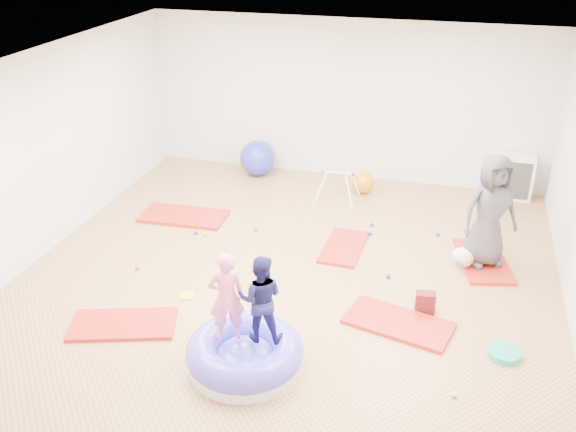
# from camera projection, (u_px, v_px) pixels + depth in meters

# --- Properties ---
(room) EXTENTS (7.01, 8.01, 2.81)m
(room) POSITION_uv_depth(u_px,v_px,m) (281.00, 189.00, 7.70)
(room) COLOR tan
(room) RESTS_ON ground
(gym_mat_front_left) EXTENTS (1.35, 0.96, 0.05)m
(gym_mat_front_left) POSITION_uv_depth(u_px,v_px,m) (123.00, 324.00, 7.56)
(gym_mat_front_left) COLOR red
(gym_mat_front_left) RESTS_ON ground
(gym_mat_mid_left) EXTENTS (1.37, 0.74, 0.06)m
(gym_mat_mid_left) POSITION_uv_depth(u_px,v_px,m) (184.00, 216.00, 10.16)
(gym_mat_mid_left) COLOR red
(gym_mat_mid_left) RESTS_ON ground
(gym_mat_center_back) EXTENTS (0.57, 1.09, 0.04)m
(gym_mat_center_back) POSITION_uv_depth(u_px,v_px,m) (344.00, 247.00, 9.26)
(gym_mat_center_back) COLOR red
(gym_mat_center_back) RESTS_ON ground
(gym_mat_right) EXTENTS (1.35, 0.89, 0.05)m
(gym_mat_right) POSITION_uv_depth(u_px,v_px,m) (398.00, 323.00, 7.58)
(gym_mat_right) COLOR red
(gym_mat_right) RESTS_ON ground
(gym_mat_rear_right) EXTENTS (0.87, 1.32, 0.05)m
(gym_mat_rear_right) POSITION_uv_depth(u_px,v_px,m) (483.00, 261.00, 8.89)
(gym_mat_rear_right) COLOR red
(gym_mat_rear_right) RESTS_ON ground
(inflatable_cushion) EXTENTS (1.26, 1.26, 0.40)m
(inflatable_cushion) POSITION_uv_depth(u_px,v_px,m) (245.00, 354.00, 6.86)
(inflatable_cushion) COLOR silver
(inflatable_cushion) RESTS_ON ground
(child_pink) EXTENTS (0.45, 0.40, 1.03)m
(child_pink) POSITION_uv_depth(u_px,v_px,m) (226.00, 293.00, 6.61)
(child_pink) COLOR pink
(child_pink) RESTS_ON inflatable_cushion
(child_navy) EXTENTS (0.54, 0.46, 0.99)m
(child_navy) POSITION_uv_depth(u_px,v_px,m) (261.00, 295.00, 6.62)
(child_navy) COLOR #191954
(child_navy) RESTS_ON inflatable_cushion
(adult_caregiver) EXTENTS (0.91, 0.80, 1.57)m
(adult_caregiver) POSITION_uv_depth(u_px,v_px,m) (490.00, 210.00, 8.48)
(adult_caregiver) COLOR #403F46
(adult_caregiver) RESTS_ON gym_mat_rear_right
(infant) EXTENTS (0.39, 0.39, 0.23)m
(infant) POSITION_uv_depth(u_px,v_px,m) (466.00, 256.00, 8.72)
(infant) COLOR #D1E5FF
(infant) RESTS_ON gym_mat_rear_right
(ball_pit_balls) EXTENTS (4.33, 3.62, 0.06)m
(ball_pit_balls) POSITION_uv_depth(u_px,v_px,m) (317.00, 258.00, 8.95)
(ball_pit_balls) COLOR red
(ball_pit_balls) RESTS_ON ground
(exercise_ball_blue) EXTENTS (0.64, 0.64, 0.64)m
(exercise_ball_blue) POSITION_uv_depth(u_px,v_px,m) (258.00, 158.00, 11.64)
(exercise_ball_blue) COLOR #2632BC
(exercise_ball_blue) RESTS_ON ground
(exercise_ball_orange) EXTENTS (0.38, 0.38, 0.38)m
(exercise_ball_orange) POSITION_uv_depth(u_px,v_px,m) (363.00, 182.00, 10.98)
(exercise_ball_orange) COLOR orange
(exercise_ball_orange) RESTS_ON ground
(infant_play_gym) EXTENTS (0.69, 0.65, 0.53)m
(infant_play_gym) POSITION_uv_depth(u_px,v_px,m) (337.00, 182.00, 10.58)
(infant_play_gym) COLOR white
(infant_play_gym) RESTS_ON ground
(cube_shelf) EXTENTS (0.75, 0.37, 0.75)m
(cube_shelf) POSITION_uv_depth(u_px,v_px,m) (510.00, 176.00, 10.73)
(cube_shelf) COLOR white
(cube_shelf) RESTS_ON ground
(balance_disc) EXTENTS (0.36, 0.36, 0.08)m
(balance_disc) POSITION_uv_depth(u_px,v_px,m) (504.00, 353.00, 7.05)
(balance_disc) COLOR teal
(balance_disc) RESTS_ON ground
(backpack) EXTENTS (0.25, 0.17, 0.27)m
(backpack) POSITION_uv_depth(u_px,v_px,m) (425.00, 303.00, 7.77)
(backpack) COLOR #950510
(backpack) RESTS_ON ground
(yellow_toy) EXTENTS (0.19, 0.19, 0.03)m
(yellow_toy) POSITION_uv_depth(u_px,v_px,m) (186.00, 296.00, 8.13)
(yellow_toy) COLOR yellow
(yellow_toy) RESTS_ON ground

